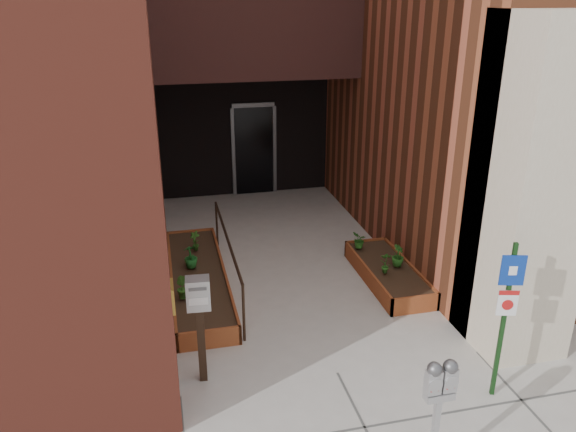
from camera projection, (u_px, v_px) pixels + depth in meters
ground at (337, 373)px, 7.23m from camera, size 80.00×80.00×0.00m
planter_left at (198, 280)px, 9.30m from camera, size 0.90×3.60×0.30m
planter_right at (388, 274)px, 9.51m from camera, size 0.80×2.20×0.30m
handrail at (227, 245)px, 9.13m from camera, size 0.04×3.34×0.90m
parking_meter at (440, 389)px, 5.30m from camera, size 0.31×0.14×1.39m
sign_post at (506, 306)px, 6.39m from camera, size 0.27×0.10×2.03m
payment_dropbox at (199, 308)px, 6.74m from camera, size 0.30×0.24×1.44m
shrub_left_a at (199, 288)px, 8.36m from camera, size 0.43×0.43×0.34m
shrub_left_b at (181, 288)px, 8.37m from camera, size 0.25×0.25×0.34m
shrub_left_c at (191, 256)px, 9.31m from camera, size 0.27×0.27×0.40m
shrub_left_d at (195, 241)px, 9.94m from camera, size 0.26×0.26×0.36m
shrub_right_a at (398, 256)px, 9.36m from camera, size 0.29×0.29×0.37m
shrub_right_b at (386, 262)px, 9.12m from camera, size 0.24×0.24×0.37m
shrub_right_c at (359, 240)px, 10.03m from camera, size 0.35×0.35×0.30m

